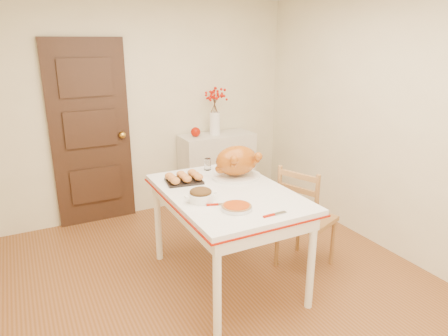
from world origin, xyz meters
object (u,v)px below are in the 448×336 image
kitchen_table (227,237)px  pumpkin_pie (237,206)px  sideboard (217,169)px  chair_oak (307,217)px  turkey_platter (237,162)px

kitchen_table → pumpkin_pie: bearing=-107.4°
sideboard → chair_oak: (0.06, -1.72, 0.03)m
sideboard → pumpkin_pie: bearing=-112.6°
kitchen_table → chair_oak: chair_oak is taller
chair_oak → sideboard: bearing=-19.0°
sideboard → kitchen_table: (-0.72, -1.62, -0.03)m
chair_oak → turkey_platter: size_ratio=2.17×
turkey_platter → sideboard: bearing=76.4°
sideboard → kitchen_table: size_ratio=0.65×
pumpkin_pie → sideboard: bearing=67.4°
chair_oak → turkey_platter: (-0.54, 0.35, 0.50)m
pumpkin_pie → turkey_platter: bearing=60.9°
sideboard → pumpkin_pie: 2.20m
kitchen_table → turkey_platter: turkey_platter is taller
kitchen_table → pumpkin_pie: (-0.12, -0.38, 0.45)m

